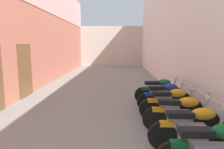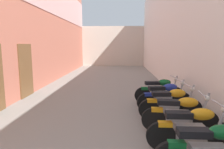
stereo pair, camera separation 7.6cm
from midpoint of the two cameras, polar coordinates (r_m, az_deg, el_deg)
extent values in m
plane|color=gray|center=(8.79, -2.50, -5.69)|extent=(36.50, 36.50, 0.00)
cube|color=#B76651|center=(11.36, -19.61, 14.93)|extent=(0.40, 20.50, 7.05)
cube|color=brown|center=(9.00, -23.35, 1.07)|extent=(0.06, 1.10, 2.20)
cube|color=silver|center=(10.87, 16.98, 13.60)|extent=(0.40, 20.50, 6.38)
cube|color=beige|center=(21.76, 0.45, 8.18)|extent=(9.38, 2.00, 4.10)
ellipsoid|color=#0F5123|center=(3.73, 29.97, -14.19)|extent=(0.48, 0.26, 0.24)
cube|color=black|center=(3.56, 23.12, -15.18)|extent=(0.52, 0.22, 0.12)
cube|color=#0F5123|center=(3.56, 18.71, -18.46)|extent=(0.28, 0.14, 0.10)
cylinder|color=black|center=(4.78, 29.75, -15.43)|extent=(0.60, 0.08, 0.60)
cylinder|color=black|center=(4.38, 14.34, -16.76)|extent=(0.60, 0.08, 0.60)
cube|color=#9E9EA3|center=(4.48, 21.87, -14.86)|extent=(0.56, 0.20, 0.28)
ellipsoid|color=orange|center=(4.43, 24.99, -10.32)|extent=(0.48, 0.26, 0.24)
cube|color=black|center=(4.29, 19.17, -10.89)|extent=(0.52, 0.22, 0.12)
cylinder|color=#9E9EA3|center=(4.63, 29.28, -11.54)|extent=(0.25, 0.06, 0.77)
cylinder|color=#9E9EA3|center=(4.50, 28.80, -7.40)|extent=(0.04, 0.58, 0.04)
sphere|color=silver|center=(4.57, 30.07, -8.53)|extent=(0.14, 0.14, 0.14)
cube|color=orange|center=(4.29, 15.54, -13.56)|extent=(0.28, 0.14, 0.10)
cylinder|color=black|center=(5.44, 25.83, -12.26)|extent=(0.61, 0.14, 0.60)
cylinder|color=black|center=(5.20, 12.27, -12.53)|extent=(0.61, 0.14, 0.60)
cube|color=#9E9EA3|center=(5.24, 18.72, -11.26)|extent=(0.58, 0.26, 0.28)
ellipsoid|color=orange|center=(5.18, 21.44, -7.45)|extent=(0.50, 0.31, 0.24)
cube|color=black|center=(5.10, 16.34, -7.69)|extent=(0.54, 0.27, 0.12)
cylinder|color=#9E9EA3|center=(5.31, 25.35, -8.75)|extent=(0.25, 0.09, 0.77)
cylinder|color=#9E9EA3|center=(5.20, 24.85, -5.08)|extent=(0.10, 0.58, 0.04)
sphere|color=silver|center=(5.26, 26.04, -6.13)|extent=(0.14, 0.14, 0.14)
cube|color=orange|center=(5.12, 13.27, -9.82)|extent=(0.29, 0.17, 0.10)
cylinder|color=black|center=(6.30, 22.31, -9.25)|extent=(0.60, 0.10, 0.60)
cylinder|color=black|center=(5.94, 10.93, -9.81)|extent=(0.60, 0.10, 0.60)
cube|color=#9E9EA3|center=(6.04, 16.38, -8.51)|extent=(0.57, 0.22, 0.28)
ellipsoid|color=orange|center=(6.02, 18.63, -5.13)|extent=(0.49, 0.28, 0.24)
cube|color=black|center=(5.89, 14.36, -5.43)|extent=(0.53, 0.24, 0.12)
cylinder|color=#9E9EA3|center=(6.18, 21.89, -6.19)|extent=(0.25, 0.07, 0.77)
cylinder|color=#9E9EA3|center=(6.08, 21.46, -3.02)|extent=(0.06, 0.58, 0.04)
sphere|color=silver|center=(6.14, 22.45, -3.91)|extent=(0.14, 0.14, 0.14)
cube|color=orange|center=(5.88, 11.77, -7.38)|extent=(0.29, 0.15, 0.10)
cylinder|color=black|center=(7.08, 19.86, -7.18)|extent=(0.60, 0.18, 0.60)
cylinder|color=black|center=(6.62, 10.08, -7.88)|extent=(0.60, 0.18, 0.60)
cube|color=#9E9EA3|center=(6.78, 14.78, -6.59)|extent=(0.59, 0.29, 0.28)
ellipsoid|color=navy|center=(6.79, 16.71, -3.53)|extent=(0.52, 0.34, 0.24)
cube|color=black|center=(6.62, 13.04, -3.87)|extent=(0.55, 0.30, 0.12)
cylinder|color=#9E9EA3|center=(6.97, 19.49, -4.44)|extent=(0.25, 0.10, 0.77)
cylinder|color=#9E9EA3|center=(6.87, 19.11, -1.63)|extent=(0.13, 0.58, 0.04)
sphere|color=silver|center=(6.94, 19.96, -2.41)|extent=(0.14, 0.14, 0.14)
cube|color=navy|center=(6.58, 10.81, -5.66)|extent=(0.30, 0.18, 0.10)
cylinder|color=black|center=(7.83, 18.15, -5.62)|extent=(0.60, 0.13, 0.60)
cylinder|color=black|center=(7.49, 9.10, -5.93)|extent=(0.60, 0.13, 0.60)
cube|color=#9E9EA3|center=(7.60, 13.40, -4.92)|extent=(0.57, 0.25, 0.28)
ellipsoid|color=#0F5123|center=(7.59, 15.16, -2.22)|extent=(0.50, 0.30, 0.24)
cube|color=black|center=(7.47, 11.78, -2.43)|extent=(0.54, 0.26, 0.12)
cylinder|color=#9E9EA3|center=(7.74, 17.78, -3.12)|extent=(0.25, 0.08, 0.77)
cylinder|color=#9E9EA3|center=(7.65, 17.40, -0.56)|extent=(0.08, 0.58, 0.04)
sphere|color=silver|center=(7.71, 18.21, -1.29)|extent=(0.14, 0.14, 0.14)
cube|color=#0F5123|center=(7.45, 9.76, -3.98)|extent=(0.29, 0.16, 0.10)
camera|label=1|loc=(0.04, -89.69, 0.05)|focal=31.73mm
camera|label=2|loc=(0.04, 90.31, -0.05)|focal=31.73mm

